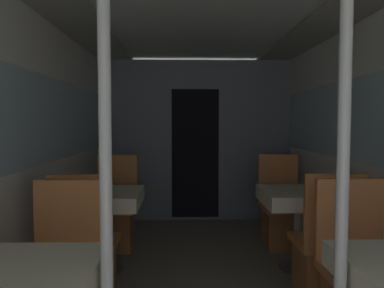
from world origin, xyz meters
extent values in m
cube|color=silver|center=(-1.32, 1.86, 1.09)|extent=(0.05, 6.53, 2.18)
cube|color=silver|center=(-1.30, 1.86, 1.37)|extent=(0.03, 6.01, 0.71)
cube|color=#999993|center=(-1.08, 1.86, 2.20)|extent=(0.47, 6.27, 0.03)
cube|color=#999993|center=(1.08, 1.86, 2.20)|extent=(0.47, 6.27, 0.03)
cube|color=slate|center=(0.00, 4.29, 1.09)|extent=(2.58, 0.08, 2.18)
cube|color=black|center=(0.00, 4.25, 0.92)|extent=(0.64, 0.01, 1.75)
cube|color=#B2B2B7|center=(-0.90, 0.76, 0.71)|extent=(0.64, 0.64, 0.02)
cube|color=beige|center=(-0.90, 0.76, 0.66)|extent=(0.68, 0.68, 0.13)
cube|color=#D17A42|center=(-0.90, 1.34, 0.43)|extent=(0.44, 0.44, 0.05)
cube|color=#D17A42|center=(-0.90, 1.53, 0.72)|extent=(0.44, 0.04, 0.53)
cylinder|color=silver|center=(-0.51, 0.76, 1.09)|extent=(0.05, 0.05, 2.18)
cylinder|color=#4C4C51|center=(-0.90, 2.53, 0.01)|extent=(0.36, 0.36, 0.01)
cylinder|color=#B7B7BC|center=(-0.90, 2.53, 0.36)|extent=(0.10, 0.10, 0.69)
cube|color=#B2B2B7|center=(-0.90, 2.53, 0.71)|extent=(0.64, 0.64, 0.02)
cube|color=beige|center=(-0.90, 2.53, 0.66)|extent=(0.68, 0.68, 0.13)
cube|color=#9C5B31|center=(-0.90, 1.95, 0.20)|extent=(0.37, 0.37, 0.41)
cube|color=#D17A42|center=(-0.90, 1.95, 0.43)|extent=(0.44, 0.44, 0.05)
cube|color=#D17A42|center=(-0.90, 1.76, 0.72)|extent=(0.44, 0.04, 0.53)
cube|color=#9C5B31|center=(-0.90, 3.11, 0.20)|extent=(0.37, 0.37, 0.41)
cube|color=#D17A42|center=(-0.90, 3.11, 0.43)|extent=(0.44, 0.44, 0.05)
cube|color=#D17A42|center=(-0.90, 3.31, 0.72)|extent=(0.44, 0.04, 0.53)
cube|color=#D17A42|center=(0.90, 1.34, 0.43)|extent=(0.44, 0.44, 0.05)
cube|color=#D17A42|center=(0.90, 1.53, 0.72)|extent=(0.44, 0.04, 0.53)
cylinder|color=silver|center=(0.51, 0.76, 1.09)|extent=(0.05, 0.05, 2.18)
cylinder|color=#4C4C51|center=(0.90, 2.53, 0.01)|extent=(0.36, 0.36, 0.01)
cylinder|color=#B7B7BC|center=(0.90, 2.53, 0.36)|extent=(0.10, 0.10, 0.69)
cube|color=#B2B2B7|center=(0.90, 2.53, 0.71)|extent=(0.64, 0.64, 0.02)
cube|color=beige|center=(0.90, 2.53, 0.66)|extent=(0.68, 0.68, 0.13)
cube|color=#9C5B31|center=(0.90, 1.95, 0.20)|extent=(0.37, 0.37, 0.41)
cube|color=#D17A42|center=(0.90, 1.95, 0.43)|extent=(0.44, 0.44, 0.05)
cube|color=#D17A42|center=(0.90, 1.76, 0.72)|extent=(0.44, 0.04, 0.53)
cube|color=#9C5B31|center=(0.90, 3.11, 0.20)|extent=(0.37, 0.37, 0.41)
cube|color=#D17A42|center=(0.90, 3.11, 0.43)|extent=(0.44, 0.44, 0.05)
cube|color=#D17A42|center=(0.90, 3.31, 0.72)|extent=(0.44, 0.04, 0.53)
camera|label=1|loc=(-0.19, -0.82, 1.35)|focal=35.00mm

